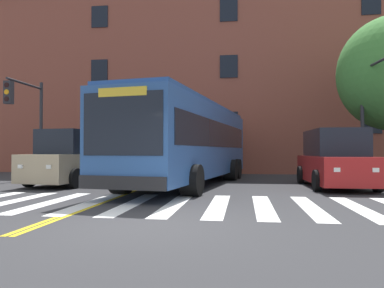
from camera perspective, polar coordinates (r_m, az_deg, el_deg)
The scene contains 10 objects.
ground_plane at distance 7.37m, azimuth -7.33°, elevation -12.16°, with size 120.00×120.00×0.00m, color #303033.
crosswalk at distance 9.91m, azimuth 0.65°, elevation -9.27°, with size 15.47×4.28×0.01m.
lane_line_yellow_inner at distance 24.10m, azimuth -1.66°, elevation -4.41°, with size 0.12×36.00×0.01m, color gold.
lane_line_yellow_outer at distance 24.08m, azimuth -1.29°, elevation -4.42°, with size 0.12×36.00×0.01m, color gold.
city_bus at distance 15.74m, azimuth -0.32°, elevation 0.44°, with size 4.41×12.55×3.37m.
car_tan_near_lane at distance 16.68m, azimuth -17.33°, elevation -2.18°, with size 2.79×5.35×2.28m.
car_red_far_lane at distance 15.59m, azimuth 20.88°, elevation -2.30°, with size 2.34×5.26×2.24m.
traffic_light_near_corner at distance 16.70m, azimuth 26.62°, elevation 6.81°, with size 0.66×3.87×5.52m.
traffic_light_far_corner at distance 19.36m, azimuth -23.78°, elevation 4.62°, with size 0.34×2.92×4.87m.
building_facade at distance 27.53m, azimuth -2.92°, elevation 9.10°, with size 31.36×7.19×12.52m.
Camera 1 is at (1.89, -6.98, 1.42)m, focal length 35.00 mm.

